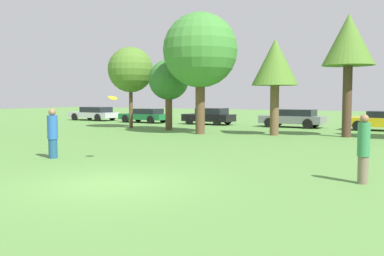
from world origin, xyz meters
name	(u,v)px	position (x,y,z in m)	size (l,w,h in m)	color
ground_plane	(111,184)	(0.00, 0.00, 0.00)	(120.00, 120.00, 0.00)	#54843D
person_thrower	(53,133)	(-4.61, 2.49, 0.86)	(0.35, 0.35, 1.70)	navy
person_catcher	(364,149)	(5.29, 2.99, 0.86)	(0.29, 0.29, 1.68)	#726651
frisbee	(113,98)	(-2.26, 2.84, 2.07)	(0.30, 0.30, 0.14)	yellow
tree_0	(131,70)	(-11.02, 15.39, 3.91)	(3.03, 3.03, 5.45)	brown
tree_1	(169,81)	(-7.95, 15.29, 3.14)	(2.56, 2.56, 4.47)	brown
tree_2	(200,51)	(-4.78, 13.60, 4.69)	(4.21, 4.21, 6.83)	brown
tree_3	(275,64)	(-0.82, 14.82, 3.90)	(2.53, 2.53, 5.27)	brown
tree_4	(349,42)	(2.84, 15.59, 4.93)	(2.67, 2.67, 6.40)	#473323
parked_car_silver	(94,113)	(-19.79, 21.58, 0.64)	(4.65, 2.20, 1.21)	#B2B2B7
parked_car_green	(145,115)	(-13.83, 21.01, 0.61)	(4.26, 2.03, 1.16)	#196633
parked_car_black	(209,116)	(-8.11, 21.40, 0.65)	(3.97, 2.03, 1.26)	black
parked_car_grey	(293,118)	(-1.61, 21.40, 0.66)	(4.42, 2.10, 1.25)	slate
parked_car_yellow	(383,120)	(4.13, 21.11, 0.65)	(4.17, 2.06, 1.22)	gold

